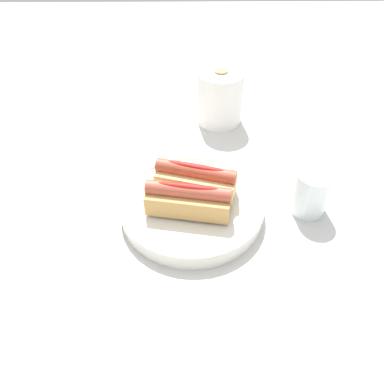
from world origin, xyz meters
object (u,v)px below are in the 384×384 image
object	(u,v)px
serving_bowl	(192,206)
paper_towel_roll	(220,97)
hotdog_front	(188,199)
water_glass	(311,193)
hotdog_back	(196,179)

from	to	relation	value
serving_bowl	paper_towel_roll	distance (m)	0.33
hotdog_front	water_glass	bearing A→B (deg)	8.52
paper_towel_roll	hotdog_back	bearing A→B (deg)	-102.11
paper_towel_roll	serving_bowl	bearing A→B (deg)	-102.35
serving_bowl	hotdog_back	size ratio (longest dim) A/B	1.73
serving_bowl	paper_towel_roll	bearing A→B (deg)	77.65
hotdog_front	paper_towel_roll	bearing A→B (deg)	77.45
hotdog_front	serving_bowl	bearing A→B (deg)	75.05
water_glass	paper_towel_roll	world-z (taller)	paper_towel_roll
hotdog_back	water_glass	xyz separation A→B (m)	(0.22, -0.02, -0.02)
hotdog_front	hotdog_back	distance (m)	0.06
serving_bowl	paper_towel_roll	world-z (taller)	paper_towel_roll
water_glass	hotdog_back	bearing A→B (deg)	175.07
serving_bowl	hotdog_back	bearing A→B (deg)	75.05
hotdog_front	paper_towel_roll	size ratio (longest dim) A/B	1.17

